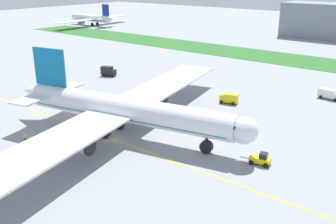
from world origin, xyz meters
name	(u,v)px	position (x,y,z in m)	size (l,w,h in m)	color
ground_plane	(113,139)	(0.00, 0.00, 0.00)	(600.00, 600.00, 0.00)	gray
apron_taxi_line	(112,139)	(0.00, -0.18, 0.00)	(280.00, 0.36, 0.01)	yellow
grass_median_strip	(293,60)	(0.00, 98.53, 0.05)	(320.00, 24.00, 0.10)	#2D6628
airliner_foreground	(123,110)	(0.43, 2.75, 5.77)	(55.39, 89.80, 16.98)	white
pushback_tug	(261,159)	(28.86, 8.69, 1.01)	(5.58, 3.02, 2.24)	yellow
ground_crew_wingwalker_port	(25,137)	(-13.01, -11.96, 0.99)	(0.49, 0.44, 1.64)	black
ground_crew_marshaller_front	(24,156)	(-5.22, -16.94, 1.01)	(0.39, 0.55, 1.67)	black
service_truck_baggage_loader	(329,94)	(26.73, 55.39, 1.47)	(6.24, 2.93, 2.71)	white
service_truck_fuel_bowser	(108,71)	(-38.76, 35.27, 1.71)	(5.29, 3.66, 3.23)	black
service_truck_catering_van	(229,98)	(7.18, 35.22, 1.46)	(5.05, 3.34, 2.66)	yellow
parked_airliner_far_left	(92,18)	(-144.82, 120.98, 4.82)	(38.64, 60.24, 14.23)	white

